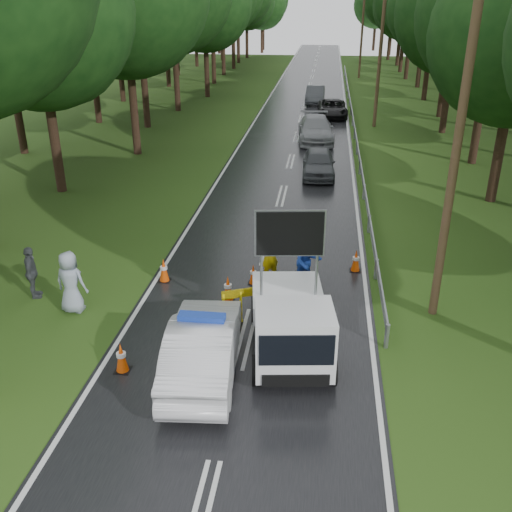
% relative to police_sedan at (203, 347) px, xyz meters
% --- Properties ---
extents(ground, '(160.00, 160.00, 0.00)m').
position_rel_police_sedan_xyz_m(ground, '(0.80, 1.63, -0.74)').
color(ground, '#244413').
rests_on(ground, ground).
extents(road, '(7.00, 140.00, 0.02)m').
position_rel_police_sedan_xyz_m(road, '(0.80, 31.63, -0.73)').
color(road, black).
rests_on(road, ground).
extents(guardrail, '(0.12, 60.06, 0.70)m').
position_rel_police_sedan_xyz_m(guardrail, '(4.50, 31.30, -0.19)').
color(guardrail, gray).
rests_on(guardrail, ground).
extents(utility_pole_near, '(1.40, 0.24, 10.00)m').
position_rel_police_sedan_xyz_m(utility_pole_near, '(6.00, 3.63, 4.32)').
color(utility_pole_near, '#4D3C24').
rests_on(utility_pole_near, ground).
extents(utility_pole_mid, '(1.40, 0.24, 10.00)m').
position_rel_police_sedan_xyz_m(utility_pole_mid, '(6.00, 29.63, 4.32)').
color(utility_pole_mid, '#4D3C24').
rests_on(utility_pole_mid, ground).
extents(utility_pole_far, '(1.40, 0.24, 10.00)m').
position_rel_police_sedan_xyz_m(utility_pole_far, '(6.00, 55.63, 4.32)').
color(utility_pole_far, '#4D3C24').
rests_on(utility_pole_far, ground).
extents(police_sedan, '(1.93, 4.58, 1.62)m').
position_rel_police_sedan_xyz_m(police_sedan, '(0.00, 0.00, 0.00)').
color(police_sedan, silver).
rests_on(police_sedan, ground).
extents(work_truck, '(2.47, 4.57, 3.47)m').
position_rel_police_sedan_xyz_m(work_truck, '(2.03, 1.03, 0.20)').
color(work_truck, gray).
rests_on(work_truck, ground).
extents(barrier, '(2.36, 1.07, 1.05)m').
position_rel_police_sedan_xyz_m(barrier, '(1.23, 2.72, 0.06)').
color(barrier, yellow).
rests_on(barrier, ground).
extents(officer, '(0.74, 0.71, 1.71)m').
position_rel_police_sedan_xyz_m(officer, '(1.08, 5.17, 0.11)').
color(officer, '#E0BC0C').
rests_on(officer, ground).
extents(civilian, '(1.13, 1.03, 1.90)m').
position_rel_police_sedan_xyz_m(civilian, '(2.30, 4.63, 0.21)').
color(civilian, '#1939A4').
rests_on(civilian, ground).
extents(bystander_mid, '(0.73, 1.05, 1.65)m').
position_rel_police_sedan_xyz_m(bystander_mid, '(-5.89, 3.13, 0.09)').
color(bystander_mid, '#3E4246').
rests_on(bystander_mid, ground).
extents(bystander_right, '(0.98, 0.70, 1.87)m').
position_rel_police_sedan_xyz_m(bystander_right, '(-4.36, 2.47, 0.20)').
color(bystander_right, '#8E99AB').
rests_on(bystander_right, ground).
extents(queue_car_first, '(1.74, 4.05, 1.36)m').
position_rel_police_sedan_xyz_m(queue_car_first, '(2.37, 17.08, -0.06)').
color(queue_car_first, '#45484D').
rests_on(queue_car_first, ground).
extents(queue_car_second, '(2.50, 5.34, 1.51)m').
position_rel_police_sedan_xyz_m(queue_car_second, '(2.02, 24.73, 0.01)').
color(queue_car_second, gray).
rests_on(queue_car_second, ground).
extents(queue_car_third, '(2.30, 4.66, 1.27)m').
position_rel_police_sedan_xyz_m(queue_car_third, '(3.07, 32.72, -0.10)').
color(queue_car_third, black).
rests_on(queue_car_third, ground).
extents(queue_car_fourth, '(1.59, 4.31, 1.41)m').
position_rel_police_sedan_xyz_m(queue_car_fourth, '(1.60, 38.72, -0.04)').
color(queue_car_fourth, '#414449').
rests_on(queue_car_fourth, ground).
extents(cone_near_left, '(0.38, 0.38, 0.80)m').
position_rel_police_sedan_xyz_m(cone_near_left, '(-1.99, -0.20, -0.35)').
color(cone_near_left, black).
rests_on(cone_near_left, ground).
extents(cone_center, '(0.39, 0.39, 0.82)m').
position_rel_police_sedan_xyz_m(cone_center, '(-0.01, 3.63, -0.34)').
color(cone_center, black).
rests_on(cone_center, ground).
extents(cone_far, '(0.32, 0.32, 0.68)m').
position_rel_police_sedan_xyz_m(cone_far, '(0.60, 4.80, -0.41)').
color(cone_far, black).
rests_on(cone_far, ground).
extents(cone_left_mid, '(0.38, 0.38, 0.80)m').
position_rel_police_sedan_xyz_m(cone_left_mid, '(-2.26, 4.63, -0.35)').
color(cone_left_mid, black).
rests_on(cone_left_mid, ground).
extents(cone_right, '(0.37, 0.37, 0.78)m').
position_rel_police_sedan_xyz_m(cone_right, '(3.86, 6.13, -0.36)').
color(cone_right, black).
rests_on(cone_right, ground).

